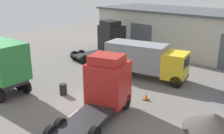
{
  "coord_description": "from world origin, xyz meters",
  "views": [
    {
      "loc": [
        13.18,
        -12.37,
        8.41
      ],
      "look_at": [
        -0.95,
        3.37,
        1.6
      ],
      "focal_mm": 42.0,
      "sensor_mm": 36.0,
      "label": 1
    }
  ],
  "objects": [
    {
      "name": "ground_plane",
      "position": [
        0.0,
        0.0,
        0.0
      ],
      "size": [
        60.0,
        60.0,
        0.0
      ],
      "primitive_type": "plane",
      "color": "slate"
    },
    {
      "name": "tractor_unit_black",
      "position": [
        -7.54,
        10.1,
        1.99
      ],
      "size": [
        3.64,
        6.58,
        4.22
      ],
      "rotation": [
        0.0,
        0.0,
        1.38
      ],
      "color": "black",
      "rests_on": "ground_plane"
    },
    {
      "name": "oil_drum",
      "position": [
        -2.38,
        -0.77,
        0.44
      ],
      "size": [
        0.58,
        0.58,
        0.88
      ],
      "color": "black",
      "rests_on": "ground_plane"
    },
    {
      "name": "tractor_unit_red",
      "position": [
        2.12,
        -0.81,
        1.86
      ],
      "size": [
        4.43,
        7.25,
        3.97
      ],
      "rotation": [
        0.0,
        0.0,
        1.88
      ],
      "color": "red",
      "rests_on": "ground_plane"
    },
    {
      "name": "warehouse_building",
      "position": [
        0.0,
        18.33,
        2.64
      ],
      "size": [
        26.3,
        9.17,
        5.26
      ],
      "color": "#B7B2A3",
      "rests_on": "ground_plane"
    },
    {
      "name": "traffic_cone",
      "position": [
        3.03,
        2.76,
        0.25
      ],
      "size": [
        0.4,
        0.4,
        0.55
      ],
      "color": "black",
      "rests_on": "ground_plane"
    },
    {
      "name": "box_truck_yellow",
      "position": [
        0.11,
        6.73,
        1.83
      ],
      "size": [
        7.74,
        3.98,
        3.17
      ],
      "rotation": [
        0.0,
        0.0,
        0.22
      ],
      "color": "yellow",
      "rests_on": "ground_plane"
    },
    {
      "name": "gravel_pile",
      "position": [
        8.48,
        1.96,
        0.54
      ],
      "size": [
        3.67,
        3.67,
        1.09
      ],
      "color": "#423D38",
      "rests_on": "ground_plane"
    }
  ]
}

